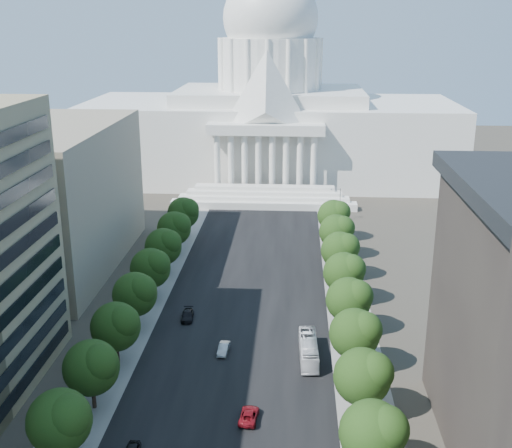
% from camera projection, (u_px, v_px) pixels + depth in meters
% --- Properties ---
extents(road_asphalt, '(30.00, 260.00, 0.01)m').
position_uv_depth(road_asphalt, '(249.00, 288.00, 126.43)').
color(road_asphalt, black).
rests_on(road_asphalt, ground).
extents(sidewalk_left, '(8.00, 260.00, 0.02)m').
position_uv_depth(sidewalk_left, '(154.00, 286.00, 127.57)').
color(sidewalk_left, gray).
rests_on(sidewalk_left, ground).
extents(sidewalk_right, '(8.00, 260.00, 0.02)m').
position_uv_depth(sidewalk_right, '(345.00, 291.00, 125.29)').
color(sidewalk_right, gray).
rests_on(sidewalk_right, ground).
extents(capitol, '(120.00, 56.00, 73.00)m').
position_uv_depth(capitol, '(270.00, 117.00, 210.53)').
color(capitol, white).
rests_on(capitol, ground).
extents(office_block_left_far, '(38.00, 52.00, 30.00)m').
position_uv_depth(office_block_left_far, '(24.00, 197.00, 134.24)').
color(office_block_left_far, gray).
rests_on(office_block_left_far, ground).
extents(tree_l_c, '(7.79, 7.60, 9.97)m').
position_uv_depth(tree_l_c, '(61.00, 420.00, 74.01)').
color(tree_l_c, '#33261C').
rests_on(tree_l_c, ground).
extents(tree_l_d, '(7.79, 7.60, 9.97)m').
position_uv_depth(tree_l_d, '(93.00, 366.00, 85.42)').
color(tree_l_d, '#33261C').
rests_on(tree_l_d, ground).
extents(tree_l_e, '(7.79, 7.60, 9.97)m').
position_uv_depth(tree_l_e, '(117.00, 326.00, 96.82)').
color(tree_l_e, '#33261C').
rests_on(tree_l_e, ground).
extents(tree_l_f, '(7.79, 7.60, 9.97)m').
position_uv_depth(tree_l_f, '(136.00, 293.00, 108.23)').
color(tree_l_f, '#33261C').
rests_on(tree_l_f, ground).
extents(tree_l_g, '(7.79, 7.60, 9.97)m').
position_uv_depth(tree_l_g, '(152.00, 267.00, 119.64)').
color(tree_l_g, '#33261C').
rests_on(tree_l_g, ground).
extents(tree_l_h, '(7.79, 7.60, 9.97)m').
position_uv_depth(tree_l_h, '(165.00, 246.00, 131.04)').
color(tree_l_h, '#33261C').
rests_on(tree_l_h, ground).
extents(tree_l_i, '(7.79, 7.60, 9.97)m').
position_uv_depth(tree_l_i, '(175.00, 227.00, 142.45)').
color(tree_l_i, '#33261C').
rests_on(tree_l_i, ground).
extents(tree_l_j, '(7.79, 7.60, 9.97)m').
position_uv_depth(tree_l_j, '(184.00, 212.00, 153.86)').
color(tree_l_j, '#33261C').
rests_on(tree_l_j, ground).
extents(tree_r_c, '(7.79, 7.60, 9.97)m').
position_uv_depth(tree_r_c, '(376.00, 432.00, 71.85)').
color(tree_r_c, '#33261C').
rests_on(tree_r_c, ground).
extents(tree_r_d, '(7.79, 7.60, 9.97)m').
position_uv_depth(tree_r_d, '(365.00, 375.00, 83.26)').
color(tree_r_d, '#33261C').
rests_on(tree_r_d, ground).
extents(tree_r_e, '(7.79, 7.60, 9.97)m').
position_uv_depth(tree_r_e, '(357.00, 332.00, 94.67)').
color(tree_r_e, '#33261C').
rests_on(tree_r_e, ground).
extents(tree_r_f, '(7.79, 7.60, 9.97)m').
position_uv_depth(tree_r_f, '(351.00, 299.00, 106.07)').
color(tree_r_f, '#33261C').
rests_on(tree_r_f, ground).
extents(tree_r_g, '(7.79, 7.60, 9.97)m').
position_uv_depth(tree_r_g, '(346.00, 272.00, 117.48)').
color(tree_r_g, '#33261C').
rests_on(tree_r_g, ground).
extents(tree_r_h, '(7.79, 7.60, 9.97)m').
position_uv_depth(tree_r_h, '(341.00, 249.00, 128.89)').
color(tree_r_h, '#33261C').
rests_on(tree_r_h, ground).
extents(tree_r_i, '(7.79, 7.60, 9.97)m').
position_uv_depth(tree_r_i, '(338.00, 231.00, 140.29)').
color(tree_r_i, '#33261C').
rests_on(tree_r_i, ground).
extents(tree_r_j, '(7.79, 7.60, 9.97)m').
position_uv_depth(tree_r_j, '(335.00, 215.00, 151.70)').
color(tree_r_j, '#33261C').
rests_on(tree_r_j, ground).
extents(streetlight_b, '(2.61, 0.44, 9.00)m').
position_uv_depth(streetlight_b, '(390.00, 442.00, 71.19)').
color(streetlight_b, gray).
rests_on(streetlight_b, ground).
extents(streetlight_c, '(2.61, 0.44, 9.00)m').
position_uv_depth(streetlight_c, '(367.00, 336.00, 94.95)').
color(streetlight_c, gray).
rests_on(streetlight_c, ground).
extents(streetlight_d, '(2.61, 0.44, 9.00)m').
position_uv_depth(streetlight_d, '(354.00, 273.00, 118.71)').
color(streetlight_d, gray).
rests_on(streetlight_d, ground).
extents(streetlight_e, '(2.61, 0.44, 9.00)m').
position_uv_depth(streetlight_e, '(344.00, 230.00, 142.48)').
color(streetlight_e, gray).
rests_on(streetlight_e, ground).
extents(streetlight_f, '(2.61, 0.44, 9.00)m').
position_uv_depth(streetlight_f, '(338.00, 200.00, 166.24)').
color(streetlight_f, gray).
rests_on(streetlight_f, ground).
extents(car_silver, '(1.82, 4.42, 1.42)m').
position_uv_depth(car_silver, '(224.00, 349.00, 101.72)').
color(car_silver, '#AAAEB2').
rests_on(car_silver, ground).
extents(car_red, '(2.69, 5.12, 1.37)m').
position_uv_depth(car_red, '(249.00, 415.00, 84.62)').
color(car_red, maroon).
rests_on(car_red, ground).
extents(car_dark_b, '(2.34, 5.07, 1.44)m').
position_uv_depth(car_dark_b, '(187.00, 316.00, 113.10)').
color(car_dark_b, black).
rests_on(car_dark_b, ground).
extents(city_bus, '(3.06, 11.42, 3.16)m').
position_uv_depth(city_bus, '(309.00, 349.00, 99.71)').
color(city_bus, silver).
rests_on(city_bus, ground).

